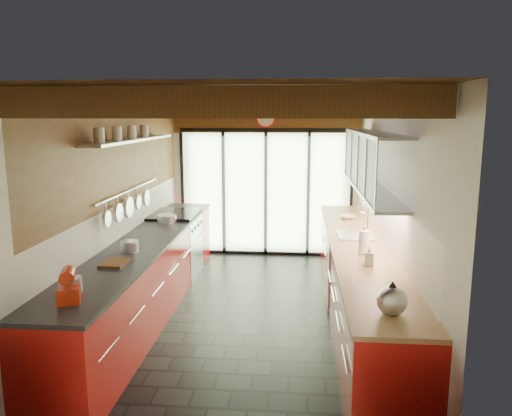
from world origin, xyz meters
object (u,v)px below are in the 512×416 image
soap_bottle (369,256)px  bowl (348,217)px  paper_towel (364,242)px  kettle (392,299)px  stand_mixer (70,287)px

soap_bottle → bowl: 2.27m
paper_towel → soap_bottle: paper_towel is taller
bowl → soap_bottle: bearing=-90.0°
kettle → paper_towel: 1.67m
stand_mixer → bowl: (2.54, 3.42, -0.08)m
kettle → paper_towel: paper_towel is taller
stand_mixer → soap_bottle: bearing=24.4°
stand_mixer → kettle: 2.54m
kettle → soap_bottle: (0.00, 1.23, -0.02)m
stand_mixer → paper_towel: 2.99m
soap_bottle → bowl: (0.00, 2.27, -0.07)m
paper_towel → soap_bottle: bearing=-90.0°
kettle → bowl: (0.00, 3.50, -0.09)m
kettle → bowl: size_ratio=1.48×
stand_mixer → paper_towel: paper_towel is taller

